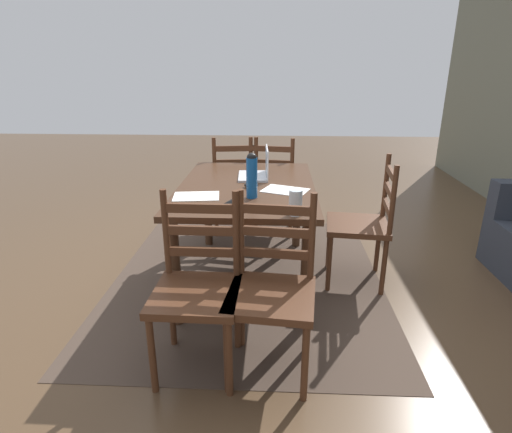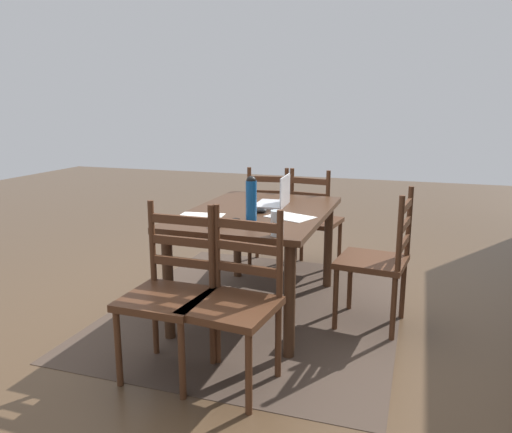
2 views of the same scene
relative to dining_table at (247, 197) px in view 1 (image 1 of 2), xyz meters
name	(u,v)px [view 1 (image 1 of 2)]	position (x,y,z in m)	size (l,w,h in m)	color
ground_plane	(248,277)	(0.00, 0.00, -0.65)	(14.00, 14.00, 0.00)	brown
area_rug	(248,277)	(0.00, 0.00, -0.65)	(2.41, 2.03, 0.01)	#47382D
dining_table	(247,197)	(0.00, 0.00, 0.00)	(1.42, 0.96, 0.75)	#422819
chair_left_far	(274,186)	(-1.00, 0.19, -0.19)	(0.50, 0.50, 0.95)	#4C2B19
chair_far_head	(363,224)	(0.00, 0.85, -0.19)	(0.49, 0.49, 0.95)	#4C2B19
chair_right_near	(197,289)	(1.00, -0.19, -0.19)	(0.45, 0.45, 0.95)	#4C2B19
chair_right_far	(272,291)	(1.00, 0.20, -0.19)	(0.48, 0.48, 0.95)	#4C2B19
chair_left_near	(235,185)	(-1.00, -0.19, -0.19)	(0.50, 0.50, 0.95)	#4C2B19
laptop	(259,170)	(-0.21, 0.08, 0.15)	(0.33, 0.24, 0.23)	silver
water_bottle	(252,175)	(0.31, 0.05, 0.25)	(0.07, 0.07, 0.29)	#145199
drinking_glass	(296,203)	(0.63, 0.32, 0.17)	(0.08, 0.08, 0.15)	silver
computer_mouse	(251,185)	(0.07, 0.03, 0.11)	(0.06, 0.10, 0.03)	black
tv_remote	(233,202)	(0.44, -0.05, 0.11)	(0.04, 0.17, 0.02)	black
paper_stack_left	(285,190)	(0.14, 0.27, 0.10)	(0.21, 0.30, 0.00)	white
paper_stack_right	(196,196)	(0.31, -0.31, 0.10)	(0.21, 0.30, 0.00)	white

